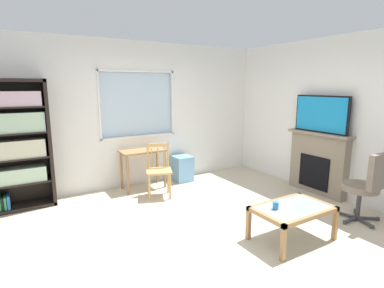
{
  "coord_description": "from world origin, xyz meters",
  "views": [
    {
      "loc": [
        -2.04,
        -3.03,
        1.86
      ],
      "look_at": [
        0.29,
        0.86,
        0.99
      ],
      "focal_mm": 28.17,
      "sensor_mm": 36.0,
      "label": 1
    }
  ],
  "objects_px": {
    "bookshelf": "(17,141)",
    "tv": "(321,114)",
    "wooden_chair": "(159,170)",
    "coffee_table": "(293,212)",
    "sippy_cup": "(276,205)",
    "fireplace": "(318,163)",
    "plastic_drawer_unit": "(182,168)",
    "desk_under_window": "(143,157)",
    "office_chair": "(367,184)"
  },
  "relations": [
    {
      "from": "bookshelf",
      "to": "coffee_table",
      "type": "distance_m",
      "value": 4.03
    },
    {
      "from": "plastic_drawer_unit",
      "to": "fireplace",
      "type": "height_order",
      "value": "fireplace"
    },
    {
      "from": "office_chair",
      "to": "coffee_table",
      "type": "relative_size",
      "value": 1.05
    },
    {
      "from": "wooden_chair",
      "to": "fireplace",
      "type": "bearing_deg",
      "value": -27.57
    },
    {
      "from": "desk_under_window",
      "to": "tv",
      "type": "xyz_separation_m",
      "value": [
        2.51,
        -1.8,
        0.81
      ]
    },
    {
      "from": "desk_under_window",
      "to": "fireplace",
      "type": "bearing_deg",
      "value": -35.39
    },
    {
      "from": "bookshelf",
      "to": "tv",
      "type": "height_order",
      "value": "bookshelf"
    },
    {
      "from": "plastic_drawer_unit",
      "to": "coffee_table",
      "type": "xyz_separation_m",
      "value": [
        0.0,
        -2.78,
        0.11
      ]
    },
    {
      "from": "desk_under_window",
      "to": "sippy_cup",
      "type": "relative_size",
      "value": 8.99
    },
    {
      "from": "desk_under_window",
      "to": "fireplace",
      "type": "xyz_separation_m",
      "value": [
        2.53,
        -1.8,
        -0.04
      ]
    },
    {
      "from": "plastic_drawer_unit",
      "to": "coffee_table",
      "type": "relative_size",
      "value": 0.52
    },
    {
      "from": "desk_under_window",
      "to": "plastic_drawer_unit",
      "type": "height_order",
      "value": "desk_under_window"
    },
    {
      "from": "tv",
      "to": "office_chair",
      "type": "xyz_separation_m",
      "value": [
        -0.44,
        -1.11,
        -0.84
      ]
    },
    {
      "from": "wooden_chair",
      "to": "tv",
      "type": "relative_size",
      "value": 0.9
    },
    {
      "from": "fireplace",
      "to": "sippy_cup",
      "type": "height_order",
      "value": "fireplace"
    },
    {
      "from": "desk_under_window",
      "to": "wooden_chair",
      "type": "bearing_deg",
      "value": -81.68
    },
    {
      "from": "wooden_chair",
      "to": "sippy_cup",
      "type": "distance_m",
      "value": 2.21
    },
    {
      "from": "office_chair",
      "to": "coffee_table",
      "type": "xyz_separation_m",
      "value": [
        -1.24,
        0.18,
        -0.19
      ]
    },
    {
      "from": "wooden_chair",
      "to": "office_chair",
      "type": "bearing_deg",
      "value": -50.11
    },
    {
      "from": "plastic_drawer_unit",
      "to": "fireplace",
      "type": "distance_m",
      "value": 2.53
    },
    {
      "from": "tv",
      "to": "sippy_cup",
      "type": "height_order",
      "value": "tv"
    },
    {
      "from": "office_chair",
      "to": "bookshelf",
      "type": "bearing_deg",
      "value": 143.15
    },
    {
      "from": "coffee_table",
      "to": "sippy_cup",
      "type": "height_order",
      "value": "sippy_cup"
    },
    {
      "from": "coffee_table",
      "to": "sippy_cup",
      "type": "relative_size",
      "value": 10.58
    },
    {
      "from": "bookshelf",
      "to": "fireplace",
      "type": "bearing_deg",
      "value": -23.04
    },
    {
      "from": "coffee_table",
      "to": "bookshelf",
      "type": "bearing_deg",
      "value": 134.53
    },
    {
      "from": "plastic_drawer_unit",
      "to": "tv",
      "type": "distance_m",
      "value": 2.75
    },
    {
      "from": "coffee_table",
      "to": "fireplace",
      "type": "bearing_deg",
      "value": 28.69
    },
    {
      "from": "coffee_table",
      "to": "sippy_cup",
      "type": "xyz_separation_m",
      "value": [
        -0.23,
        0.06,
        0.11
      ]
    },
    {
      "from": "office_chair",
      "to": "tv",
      "type": "bearing_deg",
      "value": 68.5
    },
    {
      "from": "bookshelf",
      "to": "wooden_chair",
      "type": "height_order",
      "value": "bookshelf"
    },
    {
      "from": "tv",
      "to": "office_chair",
      "type": "distance_m",
      "value": 1.46
    },
    {
      "from": "desk_under_window",
      "to": "coffee_table",
      "type": "height_order",
      "value": "desk_under_window"
    },
    {
      "from": "wooden_chair",
      "to": "plastic_drawer_unit",
      "type": "distance_m",
      "value": 0.97
    },
    {
      "from": "wooden_chair",
      "to": "coffee_table",
      "type": "xyz_separation_m",
      "value": [
        0.76,
        -2.21,
        -0.1
      ]
    },
    {
      "from": "plastic_drawer_unit",
      "to": "coffee_table",
      "type": "bearing_deg",
      "value": -90.0
    },
    {
      "from": "wooden_chair",
      "to": "coffee_table",
      "type": "relative_size",
      "value": 0.95
    },
    {
      "from": "wooden_chair",
      "to": "coffee_table",
      "type": "distance_m",
      "value": 2.34
    },
    {
      "from": "bookshelf",
      "to": "desk_under_window",
      "type": "xyz_separation_m",
      "value": [
        1.95,
        -0.11,
        -0.47
      ]
    },
    {
      "from": "wooden_chair",
      "to": "fireplace",
      "type": "distance_m",
      "value": 2.77
    },
    {
      "from": "desk_under_window",
      "to": "sippy_cup",
      "type": "height_order",
      "value": "desk_under_window"
    },
    {
      "from": "bookshelf",
      "to": "office_chair",
      "type": "bearing_deg",
      "value": -36.85
    },
    {
      "from": "wooden_chair",
      "to": "sippy_cup",
      "type": "xyz_separation_m",
      "value": [
        0.53,
        -2.15,
        0.01
      ]
    },
    {
      "from": "desk_under_window",
      "to": "wooden_chair",
      "type": "xyz_separation_m",
      "value": [
        0.08,
        -0.52,
        -0.12
      ]
    },
    {
      "from": "wooden_chair",
      "to": "office_chair",
      "type": "xyz_separation_m",
      "value": [
        2.0,
        -2.39,
        0.09
      ]
    },
    {
      "from": "bookshelf",
      "to": "wooden_chair",
      "type": "bearing_deg",
      "value": -17.11
    },
    {
      "from": "sippy_cup",
      "to": "tv",
      "type": "bearing_deg",
      "value": 24.43
    },
    {
      "from": "fireplace",
      "to": "plastic_drawer_unit",
      "type": "bearing_deg",
      "value": 132.51
    },
    {
      "from": "plastic_drawer_unit",
      "to": "office_chair",
      "type": "relative_size",
      "value": 0.5
    },
    {
      "from": "plastic_drawer_unit",
      "to": "fireplace",
      "type": "bearing_deg",
      "value": -47.49
    }
  ]
}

